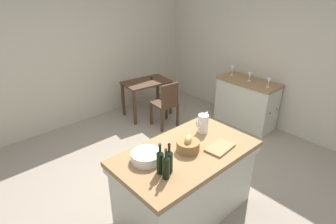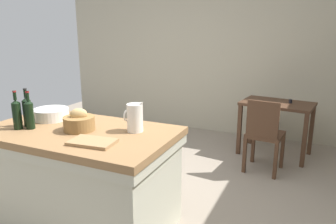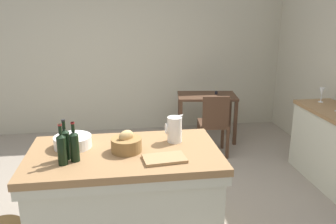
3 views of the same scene
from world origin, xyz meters
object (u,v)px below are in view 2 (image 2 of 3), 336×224
wine_bottle_green (17,114)px  wine_bottle_dark (29,114)px  wine_bottle_amber (27,111)px  wicker_hamper (0,187)px  cutting_board (92,142)px  island_table (81,174)px  wash_bowl (51,114)px  pitcher (135,117)px  bread_basket (79,122)px  wooden_chair (264,133)px  writing_desk (277,111)px

wine_bottle_green → wine_bottle_dark: bearing=30.4°
wine_bottle_amber → wicker_hamper: bearing=172.2°
cutting_board → wine_bottle_amber: wine_bottle_amber is taller
island_table → wash_bowl: wash_bowl is taller
pitcher → bread_basket: pitcher is taller
wooden_chair → wine_bottle_amber: (-1.72, -1.83, 0.52)m
wooden_chair → wine_bottle_dark: wine_bottle_dark is taller
writing_desk → pitcher: size_ratio=3.57×
wine_bottle_dark → wine_bottle_green: 0.10m
bread_basket → wicker_hamper: bearing=-179.8°
writing_desk → wine_bottle_dark: (-1.71, -2.53, 0.39)m
wooden_chair → wine_bottle_dark: 2.55m
wine_bottle_dark → wine_bottle_amber: wine_bottle_amber is taller
wicker_hamper → bread_basket: bearing=0.2°
writing_desk → wooden_chair: bearing=-95.3°
wash_bowl → wine_bottle_amber: size_ratio=0.97×
wash_bowl → wicker_hamper: wash_bowl is taller
bread_basket → wine_bottle_dark: 0.43m
island_table → bread_basket: (0.02, -0.01, 0.47)m
writing_desk → wicker_hamper: bearing=-134.7°
bread_basket → wine_bottle_dark: size_ratio=0.80×
wine_bottle_dark → wicker_hamper: bearing=169.2°
wine_bottle_dark → wine_bottle_green: size_ratio=0.98×
wicker_hamper → wash_bowl: bearing=14.9°
writing_desk → bread_basket: bearing=-118.6°
island_table → wicker_hamper: (-1.05, -0.01, -0.34)m
writing_desk → bread_basket: (-1.31, -2.39, 0.33)m
pitcher → wash_bowl: size_ratio=0.85×
wash_bowl → wine_bottle_dark: 0.31m
wooden_chair → wash_bowl: bearing=-136.9°
writing_desk → wine_bottle_dark: size_ratio=3.04×
island_table → writing_desk: bearing=61.0°
island_table → wine_bottle_dark: bearing=-160.2°
island_table → writing_desk: size_ratio=1.65×
cutting_board → wine_bottle_dark: wine_bottle_dark is taller
wine_bottle_dark → wine_bottle_amber: bearing=147.9°
island_table → cutting_board: (0.31, -0.22, 0.41)m
island_table → wine_bottle_green: (-0.47, -0.19, 0.53)m
writing_desk → wash_bowl: wash_bowl is taller
wine_bottle_green → wash_bowl: bearing=84.2°
wooden_chair → wicker_hamper: wooden_chair is taller
island_table → pitcher: pitcher is taller
wooden_chair → wash_bowl: wash_bowl is taller
wooden_chair → wine_bottle_amber: size_ratio=2.73×
pitcher → wine_bottle_amber: bearing=-164.5°
wicker_hamper → wine_bottle_green: bearing=-17.0°
cutting_board → writing_desk: bearing=68.7°
cutting_board → bread_basket: bearing=143.4°
wine_bottle_amber → bread_basket: bearing=10.2°
wine_bottle_amber → wicker_hamper: wine_bottle_amber is taller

